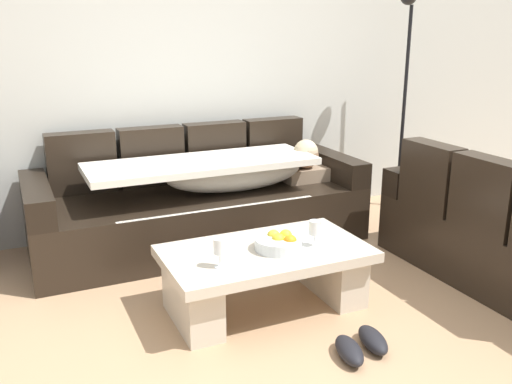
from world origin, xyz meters
name	(u,v)px	position (x,y,z in m)	size (l,w,h in m)	color
ground_plane	(314,341)	(0.00, 0.00, 0.00)	(14.00, 14.00, 0.00)	tan
back_wall	(185,64)	(0.00, 2.15, 1.35)	(9.00, 0.10, 2.70)	beige
couch_along_wall	(205,202)	(-0.05, 1.63, 0.33)	(2.50, 0.92, 0.88)	black
coffee_table	(265,271)	(-0.08, 0.45, 0.24)	(1.20, 0.68, 0.38)	beige
fruit_bowl	(279,242)	(-0.01, 0.42, 0.42)	(0.28, 0.28, 0.10)	silver
wine_glass_near_left	(220,247)	(-0.42, 0.32, 0.50)	(0.07, 0.07, 0.17)	silver
wine_glass_near_right	(315,229)	(0.19, 0.36, 0.50)	(0.07, 0.07, 0.17)	silver
open_magazine	(306,240)	(0.20, 0.46, 0.39)	(0.28, 0.21, 0.01)	white
floor_lamp	(404,88)	(1.87, 1.70, 1.12)	(0.33, 0.31, 1.95)	black
pair_of_shoes	(361,345)	(0.16, -0.20, 0.04)	(0.35, 0.32, 0.09)	black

